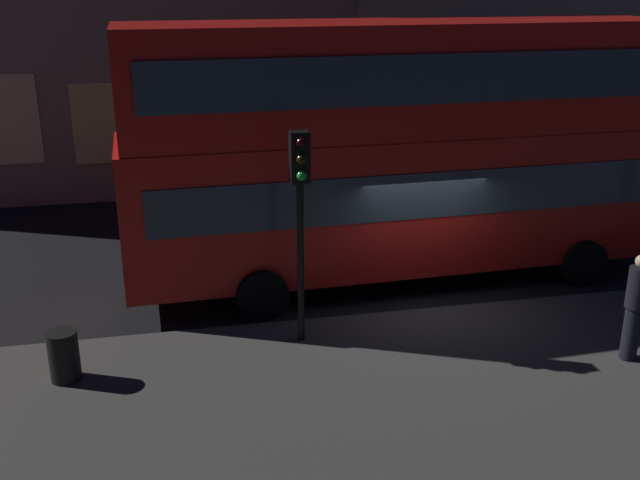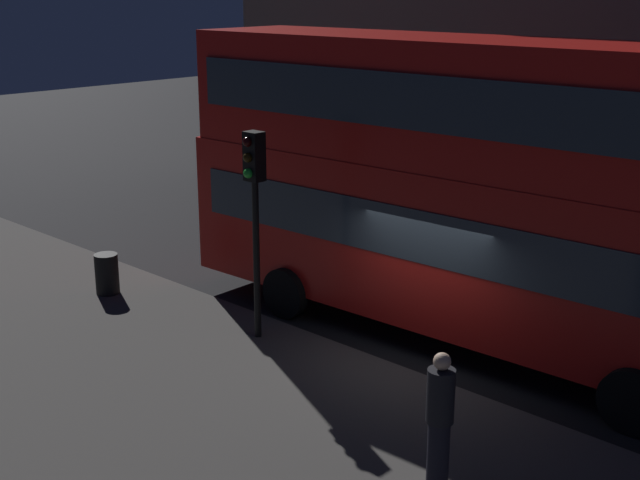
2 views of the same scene
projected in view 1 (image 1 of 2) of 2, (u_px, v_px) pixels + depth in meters
ground_plane at (420, 302)px, 14.81m from camera, size 80.00×80.00×0.00m
sidewalk_slab at (553, 463)px, 9.84m from camera, size 44.00×9.69×0.12m
double_decker_bus at (398, 142)px, 14.93m from camera, size 11.34×3.06×5.38m
traffic_light_near_kerb at (300, 194)px, 12.12m from camera, size 0.32×0.36×3.73m
pedestrian at (635, 306)px, 12.08m from camera, size 0.35×0.35×1.86m
litter_bin at (64, 356)px, 11.62m from camera, size 0.48×0.48×0.84m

